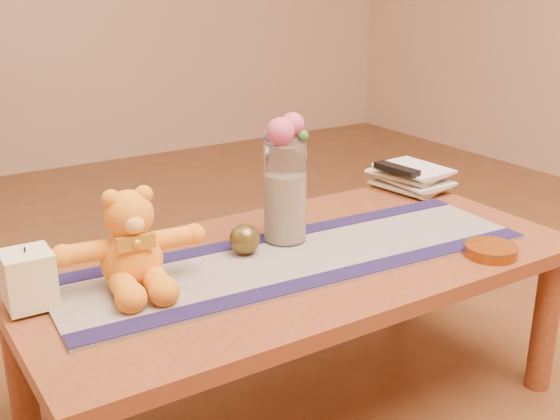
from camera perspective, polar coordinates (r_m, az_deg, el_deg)
floor at (r=1.96m, az=1.28°, el=-15.94°), size 5.50×5.50×0.00m
coffee_table_top at (r=1.75m, az=1.38°, el=-4.35°), size 1.40×0.70×0.04m
table_leg_fr at (r=2.07m, az=21.09°, el=-8.63°), size 0.07×0.07×0.41m
table_leg_bl at (r=1.88m, az=-20.80°, el=-11.63°), size 0.07×0.07×0.41m
table_leg_br at (r=2.41m, az=10.14°, el=-3.53°), size 0.07×0.07×0.41m
persian_runner at (r=1.71m, az=1.45°, el=-3.95°), size 1.22×0.42×0.01m
runner_border_near at (r=1.60m, az=4.10°, el=-5.57°), size 1.20×0.13×0.00m
runner_border_far at (r=1.83m, az=-0.86°, el=-2.23°), size 1.20×0.13×0.00m
teddy_bear at (r=1.56m, az=-12.27°, el=-2.40°), size 0.35×0.30×0.22m
pillar_candle at (r=1.54m, az=-20.08°, el=-5.37°), size 0.10×0.10×0.12m
candle_wick at (r=1.52m, az=-20.36°, el=-3.09°), size 0.00×0.00×0.01m
glass_vase at (r=1.77m, az=0.42°, el=1.44°), size 0.11×0.11×0.26m
potpourri_fill at (r=1.78m, az=0.41°, el=0.25°), size 0.09×0.09×0.18m
rose_left at (r=1.71m, az=0.05°, el=6.52°), size 0.07×0.07×0.07m
rose_right at (r=1.74m, az=1.04°, el=7.11°), size 0.06×0.06×0.06m
blue_flower_back at (r=1.76m, az=0.08°, el=6.69°), size 0.04×0.04×0.04m
blue_flower_side at (r=1.73m, az=-0.77°, el=6.18°), size 0.04×0.04×0.04m
leaf_sprig at (r=1.73m, az=1.91°, el=6.14°), size 0.03×0.03×0.03m
bronze_ball at (r=1.71m, az=-2.94°, el=-2.42°), size 0.08×0.08×0.08m
book_bottom at (r=2.23m, az=9.34°, el=1.58°), size 0.20×0.25×0.02m
book_lower at (r=2.23m, az=9.52°, el=2.05°), size 0.17×0.23×0.02m
book_upper at (r=2.22m, az=9.23°, el=2.51°), size 0.21×0.25×0.02m
book_top at (r=2.22m, az=9.52°, el=2.99°), size 0.17×0.23×0.02m
tv_remote at (r=2.20m, az=9.63°, el=3.36°), size 0.06×0.16×0.02m
amber_dish at (r=1.81m, az=17.05°, el=-3.23°), size 0.14×0.14×0.03m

